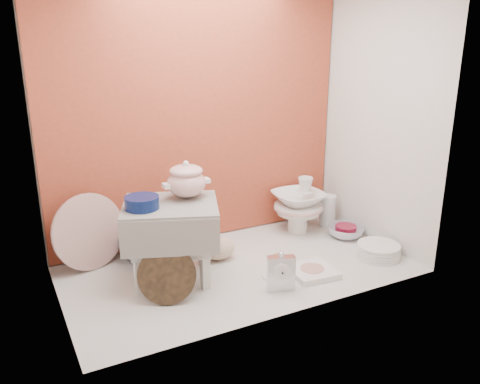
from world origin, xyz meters
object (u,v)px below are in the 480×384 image
(gold_rim_teacup, at_px, (280,266))
(step_stool, at_px, (172,241))
(floral_platter, at_px, (89,232))
(blue_white_vase, at_px, (142,235))
(plush_pig, at_px, (219,248))
(porcelain_tower, at_px, (298,205))
(dinner_plate_stack, at_px, (378,250))
(crystal_bowl, at_px, (346,232))
(mantel_clock, at_px, (281,271))
(soup_tureen, at_px, (186,179))

(gold_rim_teacup, bearing_deg, step_stool, 153.81)
(floral_platter, xyz_separation_m, gold_rim_teacup, (0.83, -0.56, -0.14))
(blue_white_vase, bearing_deg, plush_pig, -30.09)
(blue_white_vase, distance_m, porcelain_tower, 0.98)
(step_stool, bearing_deg, dinner_plate_stack, 6.20)
(floral_platter, distance_m, crystal_bowl, 1.51)
(gold_rim_teacup, height_order, crystal_bowl, gold_rim_teacup)
(floral_platter, bearing_deg, mantel_clock, -41.65)
(soup_tureen, relative_size, mantel_clock, 1.19)
(step_stool, distance_m, soup_tureen, 0.32)
(step_stool, height_order, mantel_clock, step_stool)
(blue_white_vase, bearing_deg, soup_tureen, -54.88)
(plush_pig, xyz_separation_m, crystal_bowl, (0.82, -0.07, -0.04))
(soup_tureen, distance_m, dinner_plate_stack, 1.15)
(gold_rim_teacup, xyz_separation_m, crystal_bowl, (0.63, 0.25, -0.03))
(mantel_clock, distance_m, plush_pig, 0.46)
(step_stool, bearing_deg, floral_platter, 158.36)
(step_stool, bearing_deg, crystal_bowl, 21.76)
(step_stool, distance_m, plush_pig, 0.34)
(soup_tureen, height_order, floral_platter, soup_tureen)
(dinner_plate_stack, relative_size, crystal_bowl, 1.15)
(porcelain_tower, bearing_deg, crystal_bowl, -45.22)
(step_stool, xyz_separation_m, mantel_clock, (0.42, -0.36, -0.10))
(mantel_clock, relative_size, plush_pig, 0.84)
(soup_tureen, height_order, plush_pig, soup_tureen)
(soup_tureen, xyz_separation_m, plush_pig, (0.19, 0.04, -0.43))
(plush_pig, bearing_deg, step_stool, -142.84)
(blue_white_vase, relative_size, plush_pig, 1.17)
(plush_pig, height_order, crystal_bowl, plush_pig)
(gold_rim_teacup, height_order, porcelain_tower, porcelain_tower)
(soup_tureen, distance_m, blue_white_vase, 0.47)
(floral_platter, bearing_deg, porcelain_tower, -4.08)
(floral_platter, height_order, dinner_plate_stack, floral_platter)
(gold_rim_teacup, relative_size, crystal_bowl, 0.55)
(soup_tureen, bearing_deg, plush_pig, 10.85)
(floral_platter, distance_m, blue_white_vase, 0.28)
(mantel_clock, bearing_deg, crystal_bowl, 47.88)
(plush_pig, bearing_deg, crystal_bowl, 16.88)
(step_stool, relative_size, dinner_plate_stack, 1.82)
(mantel_clock, xyz_separation_m, gold_rim_teacup, (0.07, 0.12, -0.04))
(crystal_bowl, xyz_separation_m, porcelain_tower, (-0.21, 0.21, 0.14))
(blue_white_vase, distance_m, mantel_clock, 0.82)
(step_stool, xyz_separation_m, gold_rim_teacup, (0.49, -0.24, -0.14))
(dinner_plate_stack, height_order, crystal_bowl, dinner_plate_stack)
(mantel_clock, height_order, dinner_plate_stack, mantel_clock)
(soup_tureen, bearing_deg, step_stool, -156.56)
(soup_tureen, bearing_deg, blue_white_vase, 125.12)
(plush_pig, relative_size, dinner_plate_stack, 0.93)
(step_stool, relative_size, plush_pig, 1.96)
(step_stool, height_order, soup_tureen, soup_tureen)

